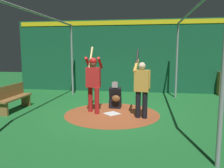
# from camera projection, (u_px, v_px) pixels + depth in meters

# --- Properties ---
(ground_plane) EXTENTS (26.66, 26.66, 0.00)m
(ground_plane) POSITION_uv_depth(u_px,v_px,m) (112.00, 114.00, 7.24)
(ground_plane) COLOR #1E6B2D
(dirt_circle) EXTENTS (2.97, 2.97, 0.01)m
(dirt_circle) POSITION_uv_depth(u_px,v_px,m) (112.00, 114.00, 7.24)
(dirt_circle) COLOR #9E4C28
(dirt_circle) RESTS_ON ground
(home_plate) EXTENTS (0.59, 0.59, 0.01)m
(home_plate) POSITION_uv_depth(u_px,v_px,m) (112.00, 114.00, 7.24)
(home_plate) COLOR white
(home_plate) RESTS_ON dirt_circle
(batter) EXTENTS (0.68, 0.49, 2.10)m
(batter) POSITION_uv_depth(u_px,v_px,m) (93.00, 80.00, 7.26)
(batter) COLOR maroon
(batter) RESTS_ON ground
(catcher) EXTENTS (0.58, 0.40, 0.93)m
(catcher) POSITION_uv_depth(u_px,v_px,m) (115.00, 98.00, 7.98)
(catcher) COLOR black
(catcher) RESTS_ON ground
(visitor) EXTENTS (0.59, 0.51, 2.01)m
(visitor) POSITION_uv_depth(u_px,v_px,m) (142.00, 86.00, 6.69)
(visitor) COLOR black
(visitor) RESTS_ON ground
(back_wall) EXTENTS (0.22, 10.66, 3.43)m
(back_wall) POSITION_uv_depth(u_px,v_px,m) (125.00, 56.00, 11.08)
(back_wall) COLOR #145133
(back_wall) RESTS_ON ground
(cage_frame) EXTENTS (6.14, 4.64, 3.12)m
(cage_frame) POSITION_uv_depth(u_px,v_px,m) (112.00, 43.00, 6.93)
(cage_frame) COLOR gray
(cage_frame) RESTS_ON ground
(bat_rack) EXTENTS (0.58, 0.17, 1.05)m
(bat_rack) POSITION_uv_depth(u_px,v_px,m) (218.00, 84.00, 10.37)
(bat_rack) COLOR olive
(bat_rack) RESTS_ON ground
(bench) EXTENTS (1.59, 0.36, 0.85)m
(bench) POSITION_uv_depth(u_px,v_px,m) (13.00, 97.00, 7.62)
(bench) COLOR olive
(bench) RESTS_ON ground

